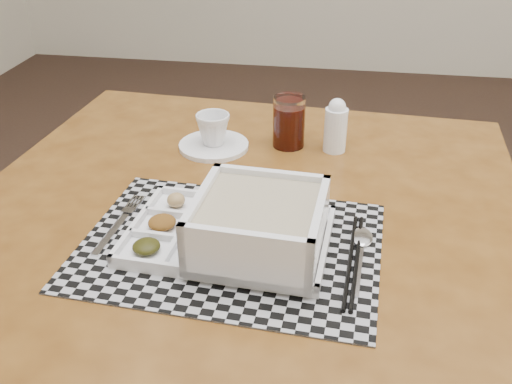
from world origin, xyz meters
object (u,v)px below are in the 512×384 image
at_px(cup, 213,129).
at_px(creamer_bottle, 336,126).
at_px(dining_table, 242,243).
at_px(serving_tray, 250,229).
at_px(juice_glass, 289,123).

bearing_deg(cup, creamer_bottle, 19.49).
distance_m(dining_table, serving_tray, 0.18).
bearing_deg(juice_glass, serving_tray, -92.23).
relative_size(dining_table, creamer_bottle, 9.07).
xyz_separation_m(serving_tray, cup, (-0.14, 0.36, 0.00)).
relative_size(dining_table, juice_glass, 9.56).
bearing_deg(serving_tray, juice_glass, 87.77).
relative_size(cup, creamer_bottle, 0.62).
relative_size(dining_table, cup, 14.64).
height_order(serving_tray, creamer_bottle, creamer_bottle).
relative_size(serving_tray, cup, 4.60).
xyz_separation_m(serving_tray, creamer_bottle, (0.11, 0.39, 0.01)).
height_order(dining_table, cup, cup).
height_order(cup, juice_glass, juice_glass).
bearing_deg(dining_table, juice_glass, 78.61).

